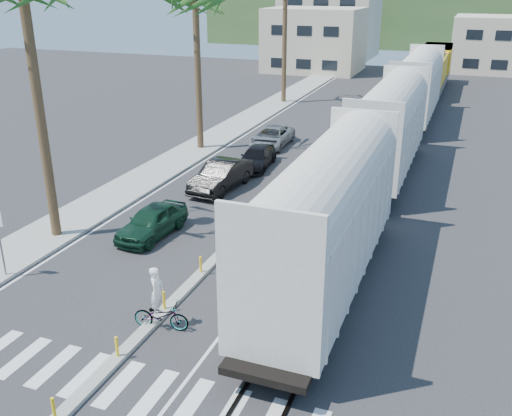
{
  "coord_description": "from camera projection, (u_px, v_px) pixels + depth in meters",
  "views": [
    {
      "loc": [
        9.45,
        -13.5,
        11.21
      ],
      "look_at": [
        1.25,
        8.06,
        2.0
      ],
      "focal_mm": 40.0,
      "sensor_mm": 36.0,
      "label": 1
    }
  ],
  "objects": [
    {
      "name": "ground",
      "position": [
        135.0,
        342.0,
        18.99
      ],
      "size": [
        140.0,
        140.0,
        0.0
      ],
      "primitive_type": "plane",
      "color": "#28282B",
      "rests_on": "ground"
    },
    {
      "name": "sidewalk",
      "position": [
        216.0,
        138.0,
        43.47
      ],
      "size": [
        3.0,
        90.0,
        0.15
      ],
      "primitive_type": "cube",
      "color": "gray",
      "rests_on": "ground"
    },
    {
      "name": "rails",
      "position": [
        401.0,
        145.0,
        41.63
      ],
      "size": [
        1.56,
        100.0,
        0.06
      ],
      "color": "black",
      "rests_on": "ground"
    },
    {
      "name": "median",
      "position": [
        304.0,
        169.0,
        36.29
      ],
      "size": [
        0.45,
        60.0,
        0.85
      ],
      "color": "gray",
      "rests_on": "ground"
    },
    {
      "name": "crosswalk",
      "position": [
        100.0,
        379.0,
        17.25
      ],
      "size": [
        14.0,
        2.2,
        0.01
      ],
      "primitive_type": "cube",
      "color": "silver",
      "rests_on": "ground"
    },
    {
      "name": "lane_markings",
      "position": [
        295.0,
        147.0,
        41.4
      ],
      "size": [
        9.42,
        90.0,
        0.01
      ],
      "color": "silver",
      "rests_on": "ground"
    },
    {
      "name": "freight_train",
      "position": [
        401.0,
        111.0,
        39.08
      ],
      "size": [
        3.0,
        60.94,
        5.85
      ],
      "color": "beige",
      "rests_on": "ground"
    },
    {
      "name": "buildings",
      "position": [
        364.0,
        32.0,
        81.69
      ],
      "size": [
        38.0,
        27.0,
        10.0
      ],
      "color": "#B8B092",
      "rests_on": "ground"
    },
    {
      "name": "hillside",
      "position": [
        429.0,
        12.0,
        103.57
      ],
      "size": [
        80.0,
        20.0,
        12.0
      ],
      "primitive_type": "cube",
      "color": "#385628",
      "rests_on": "ground"
    },
    {
      "name": "car_lead",
      "position": [
        152.0,
        221.0,
        26.69
      ],
      "size": [
        2.28,
        4.53,
        1.47
      ],
      "primitive_type": "imported",
      "rotation": [
        0.0,
        0.0,
        -0.06
      ],
      "color": "#113321",
      "rests_on": "ground"
    },
    {
      "name": "car_second",
      "position": [
        221.0,
        176.0,
        32.65
      ],
      "size": [
        2.68,
        5.33,
        1.65
      ],
      "primitive_type": "imported",
      "rotation": [
        0.0,
        0.0,
        -0.09
      ],
      "color": "black",
      "rests_on": "ground"
    },
    {
      "name": "car_third",
      "position": [
        257.0,
        158.0,
        36.58
      ],
      "size": [
        2.52,
        4.78,
        1.31
      ],
      "primitive_type": "imported",
      "rotation": [
        0.0,
        0.0,
        0.08
      ],
      "color": "black",
      "rests_on": "ground"
    },
    {
      "name": "car_rear",
      "position": [
        272.0,
        137.0,
        41.35
      ],
      "size": [
        2.47,
        5.06,
        1.38
      ],
      "primitive_type": "imported",
      "rotation": [
        0.0,
        0.0,
        0.02
      ],
      "color": "#96989A",
      "rests_on": "ground"
    },
    {
      "name": "cyclist",
      "position": [
        160.0,
        310.0,
        19.5
      ],
      "size": [
        1.3,
        2.17,
        2.34
      ],
      "rotation": [
        0.0,
        0.0,
        1.73
      ],
      "color": "#9EA0A5",
      "rests_on": "ground"
    }
  ]
}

